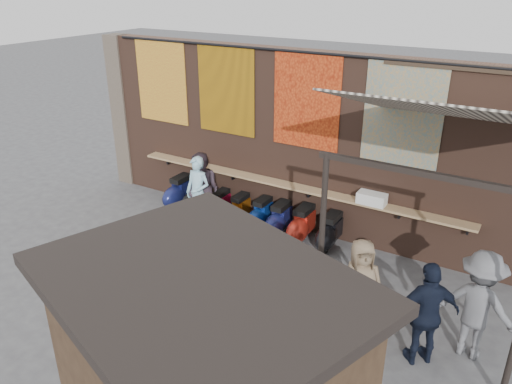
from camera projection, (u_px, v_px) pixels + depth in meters
ground at (231, 277)px, 9.70m from camera, size 70.00×70.00×0.00m
brick_wall at (297, 142)px, 11.01m from camera, size 10.00×0.40×4.00m
pier_left at (124, 111)px, 13.46m from camera, size 0.50×0.50×4.00m
eating_counter at (288, 185)px, 11.08m from camera, size 8.00×0.32×0.05m
shelf_box at (372, 199)px, 10.09m from camera, size 0.58×0.30×0.23m
tapestry_redgold at (162, 82)px, 12.13m from camera, size 1.50×0.02×2.00m
tapestry_sun at (226, 90)px, 11.24m from camera, size 1.50×0.02×2.00m
tapestry_orange at (306, 101)px, 10.29m from camera, size 1.50×0.02×2.00m
tapestry_multi at (403, 114)px, 9.35m from camera, size 1.50×0.02×2.00m
hang_rail at (295, 51)px, 10.03m from camera, size 9.50×0.06×0.06m
scooter_stool_0 at (180, 192)px, 12.46m from camera, size 0.38×0.85×0.80m
scooter_stool_1 at (198, 197)px, 12.21m from camera, size 0.37×0.82×0.78m
scooter_stool_2 at (220, 205)px, 11.91m from camera, size 0.33×0.73×0.69m
scooter_stool_3 at (239, 210)px, 11.66m from camera, size 0.33×0.73×0.70m
scooter_stool_4 at (261, 214)px, 11.40m from camera, size 0.34×0.76×0.72m
scooter_stool_5 at (279, 220)px, 11.10m from camera, size 0.36×0.81×0.77m
scooter_stool_6 at (302, 225)px, 10.83m from camera, size 0.38×0.85×0.81m
scooter_stool_7 at (330, 232)px, 10.57m from camera, size 0.37×0.82×0.77m
diner_left at (198, 193)px, 11.30m from camera, size 0.63×0.42×1.71m
diner_right at (203, 189)px, 11.48m from camera, size 0.86×0.68×1.73m
shopper_navy at (427, 314)px, 7.29m from camera, size 1.04×0.96×1.71m
shopper_grey at (478, 305)px, 7.41m from camera, size 1.24×0.81×1.79m
shopper_tan at (360, 284)px, 8.10m from camera, size 0.92×0.86×1.58m
stall_roof at (200, 283)px, 4.40m from camera, size 3.53×3.11×0.12m
stall_sign at (282, 314)px, 5.34m from camera, size 1.15×0.43×0.50m
awning_canvas at (458, 112)px, 7.32m from camera, size 3.20×3.28×0.97m
awning_ledger at (480, 68)px, 8.41m from camera, size 3.30×0.08×0.12m
awning_header at (428, 174)px, 6.33m from camera, size 3.00×0.08×0.08m
awning_post_left at (321, 250)px, 7.61m from camera, size 0.09×0.09×3.10m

